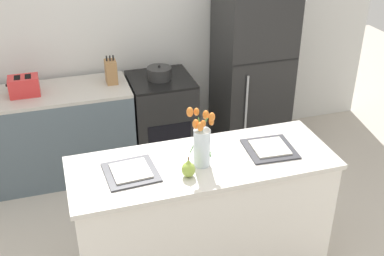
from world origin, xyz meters
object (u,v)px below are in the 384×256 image
object	(u,v)px
plate_setting_right	(270,148)
knife_block	(111,72)
flower_vase	(202,142)
cooking_pot	(159,73)
stove_range	(162,119)
refrigerator	(252,71)
plate_setting_left	(131,172)
toaster	(24,86)
pear_figurine	(188,169)

from	to	relation	value
plate_setting_right	knife_block	size ratio (longest dim) A/B	1.29
flower_vase	cooking_pot	size ratio (longest dim) A/B	1.74
plate_setting_right	stove_range	bearing A→B (deg)	103.68
refrigerator	plate_setting_left	distance (m)	2.22
refrigerator	cooking_pot	xyz separation A→B (m)	(-0.96, -0.01, 0.09)
stove_range	toaster	bearing A→B (deg)	-179.67
refrigerator	plate_setting_left	bearing A→B (deg)	-133.89
refrigerator	knife_block	xyz separation A→B (m)	(-1.41, 0.03, 0.15)
plate_setting_left	cooking_pot	bearing A→B (deg)	70.05
flower_vase	pear_figurine	xyz separation A→B (m)	(-0.12, -0.11, -0.11)
cooking_pot	flower_vase	bearing A→B (deg)	-93.93
stove_range	flower_vase	xyz separation A→B (m)	(-0.12, -1.64, 0.68)
stove_range	plate_setting_left	world-z (taller)	plate_setting_left
stove_range	flower_vase	bearing A→B (deg)	-94.32
pear_figurine	plate_setting_left	bearing A→B (deg)	157.41
plate_setting_left	knife_block	bearing A→B (deg)	85.53
knife_block	flower_vase	bearing A→B (deg)	-78.55
flower_vase	pear_figurine	world-z (taller)	flower_vase
plate_setting_right	flower_vase	bearing A→B (deg)	-175.89
plate_setting_right	knife_block	world-z (taller)	knife_block
cooking_pot	knife_block	size ratio (longest dim) A/B	0.87
plate_setting_left	toaster	xyz separation A→B (m)	(-0.65, 1.59, 0.01)
refrigerator	plate_setting_right	distance (m)	1.70
stove_range	plate_setting_left	xyz separation A→B (m)	(-0.59, -1.60, 0.52)
stove_range	cooking_pot	xyz separation A→B (m)	(-0.01, -0.01, 0.51)
plate_setting_left	pear_figurine	bearing A→B (deg)	-22.59
plate_setting_left	plate_setting_right	distance (m)	0.98
flower_vase	toaster	bearing A→B (deg)	124.43
flower_vase	cooking_pot	world-z (taller)	flower_vase
toaster	cooking_pot	distance (m)	1.23
cooking_pot	stove_range	bearing A→B (deg)	36.86
stove_range	plate_setting_right	distance (m)	1.73
stove_range	plate_setting_right	bearing A→B (deg)	-76.32
cooking_pot	plate_setting_left	bearing A→B (deg)	-109.95
refrigerator	flower_vase	size ratio (longest dim) A/B	4.19
plate_setting_left	plate_setting_right	world-z (taller)	same
pear_figurine	plate_setting_right	distance (m)	0.65
flower_vase	pear_figurine	bearing A→B (deg)	-138.86
pear_figurine	plate_setting_left	distance (m)	0.38
pear_figurine	cooking_pot	world-z (taller)	pear_figurine
refrigerator	toaster	xyz separation A→B (m)	(-2.19, -0.01, 0.12)
pear_figurine	refrigerator	bearing A→B (deg)	55.56
refrigerator	pear_figurine	size ratio (longest dim) A/B	11.91
stove_range	plate_setting_right	size ratio (longest dim) A/B	2.56
refrigerator	stove_range	bearing A→B (deg)	-179.96
toaster	pear_figurine	bearing A→B (deg)	-60.17
flower_vase	plate_setting_left	world-z (taller)	flower_vase
toaster	stove_range	bearing A→B (deg)	0.33
pear_figurine	plate_setting_left	xyz separation A→B (m)	(-0.34, 0.14, -0.05)
refrigerator	plate_setting_left	size ratio (longest dim) A/B	4.93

